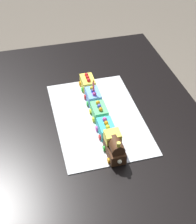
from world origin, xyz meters
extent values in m
plane|color=#6B6054|center=(0.00, 0.00, 0.00)|extent=(8.00, 8.00, 0.00)
cube|color=black|center=(0.00, 0.00, 0.72)|extent=(1.40, 1.00, 0.03)
cube|color=black|center=(0.64, -0.44, 0.35)|extent=(0.07, 0.07, 0.71)
cube|color=black|center=(0.64, 0.44, 0.35)|extent=(0.07, 0.07, 0.71)
cube|color=silver|center=(-0.03, 0.00, 0.74)|extent=(0.60, 0.40, 0.00)
cube|color=#472816|center=(-0.28, -0.01, 0.77)|extent=(0.12, 0.06, 0.05)
cylinder|color=#472816|center=(-0.30, -0.01, 0.81)|extent=(0.07, 0.05, 0.05)
cube|color=#F4E04C|center=(-0.25, -0.01, 0.82)|extent=(0.06, 0.06, 0.04)
cylinder|color=#F4E04C|center=(-0.32, -0.01, 0.84)|extent=(0.02, 0.02, 0.03)
sphere|color=#F4EFCC|center=(-0.35, -0.01, 0.78)|extent=(0.02, 0.02, 0.02)
cylinder|color=#4C59D8|center=(-0.31, -0.04, 0.76)|extent=(0.02, 0.01, 0.02)
cylinder|color=#D84CB2|center=(-0.25, -0.04, 0.76)|extent=(0.02, 0.01, 0.02)
cylinder|color=orange|center=(-0.31, 0.03, 0.76)|extent=(0.02, 0.01, 0.02)
cylinder|color=green|center=(-0.25, 0.03, 0.76)|extent=(0.02, 0.01, 0.02)
cube|color=#38B7C6|center=(-0.15, -0.01, 0.77)|extent=(0.10, 0.06, 0.06)
cylinder|color=green|center=(-0.18, -0.04, 0.76)|extent=(0.02, 0.01, 0.02)
cylinder|color=#4C59D8|center=(-0.12, -0.04, 0.76)|extent=(0.02, 0.01, 0.02)
cylinder|color=red|center=(-0.18, 0.03, 0.76)|extent=(0.02, 0.01, 0.02)
cylinder|color=#D84CB2|center=(-0.12, 0.03, 0.76)|extent=(0.02, 0.01, 0.02)
sphere|color=#D84CB2|center=(-0.12, -0.01, 0.81)|extent=(0.02, 0.02, 0.02)
sphere|color=orange|center=(-0.15, -0.01, 0.81)|extent=(0.02, 0.02, 0.02)
sphere|color=yellow|center=(-0.17, -0.01, 0.81)|extent=(0.02, 0.02, 0.02)
cube|color=#59CC7A|center=(-0.03, -0.01, 0.77)|extent=(0.10, 0.06, 0.06)
cylinder|color=#D84CB2|center=(-0.06, -0.04, 0.76)|extent=(0.02, 0.01, 0.02)
cylinder|color=yellow|center=(0.00, -0.04, 0.76)|extent=(0.02, 0.01, 0.02)
cylinder|color=yellow|center=(-0.06, 0.03, 0.76)|extent=(0.02, 0.01, 0.02)
cylinder|color=yellow|center=(0.00, 0.03, 0.76)|extent=(0.02, 0.01, 0.02)
sphere|color=#4C59D8|center=(-0.03, -0.01, 0.81)|extent=(0.02, 0.02, 0.02)
sphere|color=orange|center=(-0.06, -0.01, 0.81)|extent=(0.02, 0.02, 0.02)
sphere|color=orange|center=(-0.01, -0.01, 0.81)|extent=(0.02, 0.02, 0.02)
cube|color=#669EEA|center=(0.09, -0.01, 0.77)|extent=(0.10, 0.06, 0.06)
cylinder|color=orange|center=(0.06, -0.04, 0.76)|extent=(0.02, 0.01, 0.02)
cylinder|color=yellow|center=(0.11, -0.04, 0.76)|extent=(0.02, 0.01, 0.02)
cylinder|color=green|center=(0.06, 0.03, 0.76)|extent=(0.02, 0.01, 0.02)
cylinder|color=red|center=(0.11, 0.03, 0.76)|extent=(0.02, 0.01, 0.02)
sphere|color=#D84CB2|center=(0.06, -0.01, 0.81)|extent=(0.02, 0.02, 0.02)
sphere|color=yellow|center=(0.11, -0.01, 0.81)|extent=(0.02, 0.02, 0.02)
sphere|color=#4C59D8|center=(0.09, -0.01, 0.81)|extent=(0.02, 0.02, 0.02)
cube|color=#F4E04C|center=(0.20, -0.01, 0.77)|extent=(0.10, 0.06, 0.06)
cylinder|color=#D84CB2|center=(0.18, -0.04, 0.76)|extent=(0.02, 0.01, 0.02)
cylinder|color=yellow|center=(0.23, -0.04, 0.76)|extent=(0.02, 0.01, 0.02)
cylinder|color=green|center=(0.18, 0.03, 0.76)|extent=(0.02, 0.01, 0.02)
cylinder|color=orange|center=(0.23, 0.03, 0.76)|extent=(0.02, 0.01, 0.02)
sphere|color=red|center=(0.18, -0.01, 0.81)|extent=(0.02, 0.02, 0.02)
sphere|color=red|center=(0.23, -0.01, 0.81)|extent=(0.02, 0.02, 0.02)
sphere|color=red|center=(0.20, -0.01, 0.81)|extent=(0.02, 0.02, 0.02)
cylinder|color=#F24C59|center=(0.08, -0.01, 0.84)|extent=(0.01, 0.01, 0.05)
cone|color=yellow|center=(0.08, -0.01, 0.88)|extent=(0.01, 0.01, 0.01)
camera|label=1|loc=(-1.14, 0.29, 1.76)|focal=52.18mm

